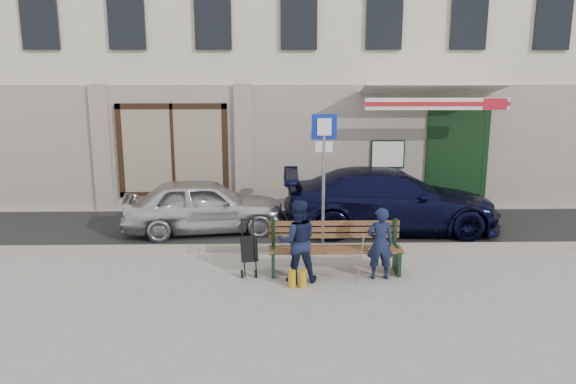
{
  "coord_description": "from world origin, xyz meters",
  "views": [
    {
      "loc": [
        -0.58,
        -9.36,
        3.68
      ],
      "look_at": [
        -0.34,
        1.6,
        1.2
      ],
      "focal_mm": 35.0,
      "sensor_mm": 36.0,
      "label": 1
    }
  ],
  "objects_px": {
    "man": "(380,243)",
    "stroller": "(249,250)",
    "parking_sign": "(324,158)",
    "woman": "(297,241)",
    "car_navy": "(391,200)",
    "car_silver": "(204,205)",
    "bench": "(333,249)"
  },
  "relations": [
    {
      "from": "stroller",
      "to": "parking_sign",
      "type": "bearing_deg",
      "value": 36.24
    },
    {
      "from": "parking_sign",
      "to": "man",
      "type": "relative_size",
      "value": 2.12
    },
    {
      "from": "man",
      "to": "woman",
      "type": "distance_m",
      "value": 1.45
    },
    {
      "from": "man",
      "to": "parking_sign",
      "type": "bearing_deg",
      "value": -67.53
    },
    {
      "from": "parking_sign",
      "to": "stroller",
      "type": "xyz_separation_m",
      "value": [
        -1.46,
        -1.68,
        -1.39
      ]
    },
    {
      "from": "bench",
      "to": "woman",
      "type": "bearing_deg",
      "value": -150.68
    },
    {
      "from": "parking_sign",
      "to": "woman",
      "type": "bearing_deg",
      "value": -104.64
    },
    {
      "from": "car_navy",
      "to": "bench",
      "type": "height_order",
      "value": "car_navy"
    },
    {
      "from": "car_navy",
      "to": "woman",
      "type": "height_order",
      "value": "woman"
    },
    {
      "from": "car_navy",
      "to": "parking_sign",
      "type": "bearing_deg",
      "value": 123.17
    },
    {
      "from": "woman",
      "to": "car_navy",
      "type": "bearing_deg",
      "value": -130.51
    },
    {
      "from": "car_silver",
      "to": "stroller",
      "type": "distance_m",
      "value": 2.87
    },
    {
      "from": "bench",
      "to": "car_navy",
      "type": "bearing_deg",
      "value": 59.53
    },
    {
      "from": "car_silver",
      "to": "man",
      "type": "relative_size",
      "value": 2.8
    },
    {
      "from": "parking_sign",
      "to": "woman",
      "type": "relative_size",
      "value": 1.88
    },
    {
      "from": "car_navy",
      "to": "woman",
      "type": "bearing_deg",
      "value": 144.96
    },
    {
      "from": "car_navy",
      "to": "parking_sign",
      "type": "distance_m",
      "value": 2.21
    },
    {
      "from": "car_navy",
      "to": "stroller",
      "type": "relative_size",
      "value": 4.86
    },
    {
      "from": "bench",
      "to": "man",
      "type": "relative_size",
      "value": 1.86
    },
    {
      "from": "man",
      "to": "woman",
      "type": "bearing_deg",
      "value": 2.35
    },
    {
      "from": "parking_sign",
      "to": "bench",
      "type": "relative_size",
      "value": 1.14
    },
    {
      "from": "bench",
      "to": "woman",
      "type": "relative_size",
      "value": 1.65
    },
    {
      "from": "car_silver",
      "to": "bench",
      "type": "bearing_deg",
      "value": -142.86
    },
    {
      "from": "man",
      "to": "stroller",
      "type": "height_order",
      "value": "man"
    },
    {
      "from": "parking_sign",
      "to": "car_silver",
      "type": "bearing_deg",
      "value": 161.78
    },
    {
      "from": "parking_sign",
      "to": "woman",
      "type": "xyz_separation_m",
      "value": [
        -0.61,
        -2.03,
        -1.11
      ]
    },
    {
      "from": "car_silver",
      "to": "parking_sign",
      "type": "xyz_separation_m",
      "value": [
        2.59,
        -0.96,
        1.22
      ]
    },
    {
      "from": "parking_sign",
      "to": "car_navy",
      "type": "bearing_deg",
      "value": 34.14
    },
    {
      "from": "car_silver",
      "to": "bench",
      "type": "height_order",
      "value": "car_silver"
    },
    {
      "from": "bench",
      "to": "stroller",
      "type": "bearing_deg",
      "value": -179.58
    },
    {
      "from": "car_silver",
      "to": "woman",
      "type": "height_order",
      "value": "woman"
    },
    {
      "from": "bench",
      "to": "parking_sign",
      "type": "bearing_deg",
      "value": 91.39
    }
  ]
}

